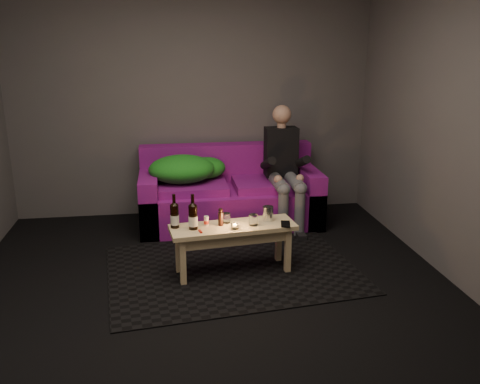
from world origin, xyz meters
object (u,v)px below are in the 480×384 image
object	(u,v)px
person	(284,165)
steel_cup	(268,213)
sofa	(229,196)
beer_bottle_b	(193,216)
beer_bottle_a	(175,215)
coffee_table	(233,234)

from	to	relation	value
person	steel_cup	xyz separation A→B (m)	(-0.39, -1.05, -0.16)
sofa	beer_bottle_b	distance (m)	1.42
sofa	steel_cup	bearing A→B (deg)	-81.32
sofa	beer_bottle_a	distance (m)	1.42
person	steel_cup	world-z (taller)	person
beer_bottle_a	person	bearing A→B (deg)	42.85
person	coffee_table	xyz separation A→B (m)	(-0.70, -1.12, -0.31)
person	beer_bottle_a	world-z (taller)	person
coffee_table	beer_bottle_a	world-z (taller)	beer_bottle_a
beer_bottle_b	beer_bottle_a	bearing A→B (deg)	158.59
sofa	coffee_table	size ratio (longest dim) A/B	1.75
person	sofa	bearing A→B (deg)	164.66
coffee_table	steel_cup	distance (m)	0.35
beer_bottle_a	beer_bottle_b	world-z (taller)	beer_bottle_b
steel_cup	beer_bottle_b	bearing A→B (deg)	-170.09
person	coffee_table	world-z (taller)	person
beer_bottle_a	beer_bottle_b	distance (m)	0.16
sofa	person	xyz separation A→B (m)	(0.57, -0.16, 0.36)
coffee_table	steel_cup	bearing A→B (deg)	13.35
coffee_table	beer_bottle_b	bearing A→B (deg)	-173.37
beer_bottle_a	steel_cup	size ratio (longest dim) A/B	2.29
sofa	coffee_table	bearing A→B (deg)	-95.88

